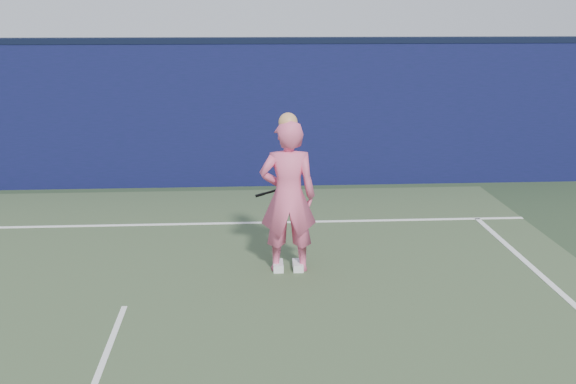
{
  "coord_description": "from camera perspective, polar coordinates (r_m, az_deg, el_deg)",
  "views": [
    {
      "loc": [
        1.28,
        -6.23,
        3.09
      ],
      "look_at": [
        1.81,
        2.02,
        0.98
      ],
      "focal_mm": 45.0,
      "sensor_mm": 36.0,
      "label": 1
    }
  ],
  "objects": [
    {
      "name": "backstop_wall",
      "position": [
        12.92,
        -9.39,
        5.95
      ],
      "size": [
        24.0,
        0.4,
        2.5
      ],
      "primitive_type": "cube",
      "color": "#0B1134",
      "rests_on": "ground"
    },
    {
      "name": "racket",
      "position": [
        8.97,
        -0.17,
        0.3
      ],
      "size": [
        0.57,
        0.12,
        0.3
      ],
      "rotation": [
        0.0,
        0.0,
        -0.12
      ],
      "color": "black",
      "rests_on": "ground"
    },
    {
      "name": "ground",
      "position": [
        7.07,
        -14.04,
        -12.06
      ],
      "size": [
        80.0,
        80.0,
        0.0
      ],
      "primitive_type": "plane",
      "color": "#273D25",
      "rests_on": "ground"
    },
    {
      "name": "player",
      "position": [
        8.55,
        0.0,
        -0.33
      ],
      "size": [
        0.68,
        0.45,
        1.92
      ],
      "rotation": [
        0.0,
        0.0,
        3.13
      ],
      "color": "#EC5B86",
      "rests_on": "ground"
    },
    {
      "name": "wall_cap",
      "position": [
        12.8,
        -9.63,
        11.71
      ],
      "size": [
        24.0,
        0.42,
        0.1
      ],
      "primitive_type": "cube",
      "color": "black",
      "rests_on": "backstop_wall"
    },
    {
      "name": "court_lines",
      "position": [
        6.77,
        -14.53,
        -13.2
      ],
      "size": [
        11.0,
        12.04,
        0.01
      ],
      "color": "white",
      "rests_on": "court_surface"
    }
  ]
}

